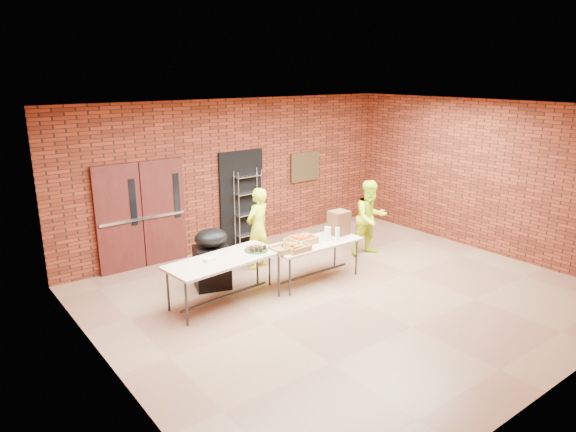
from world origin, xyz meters
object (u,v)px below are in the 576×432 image
at_px(wire_rack, 248,208).
at_px(volunteer_man, 370,218).
at_px(table_right, 314,245).
at_px(covered_grill, 212,258).
at_px(table_left, 224,262).
at_px(volunteer_woman, 258,229).
at_px(coffee_dispenser, 339,223).

xyz_separation_m(wire_rack, volunteer_man, (1.66, -2.09, -0.05)).
relative_size(table_right, volunteer_man, 1.13).
relative_size(covered_grill, volunteer_man, 0.69).
relative_size(table_left, covered_grill, 1.84).
xyz_separation_m(table_left, covered_grill, (0.16, 0.72, -0.18)).
distance_m(table_right, covered_grill, 1.87).
xyz_separation_m(volunteer_woman, volunteer_man, (2.30, -0.79, -0.01)).
bearing_deg(table_left, volunteer_woman, 31.02).
bearing_deg(coffee_dispenser, covered_grill, 162.13).
relative_size(wire_rack, coffee_dispenser, 3.71).
bearing_deg(volunteer_woman, table_left, 19.11).
bearing_deg(covered_grill, table_left, -85.85).
xyz_separation_m(table_right, volunteer_woman, (-0.47, 1.14, 0.13)).
height_order(table_left, covered_grill, covered_grill).
distance_m(covered_grill, volunteer_woman, 1.26).
distance_m(table_right, volunteer_woman, 1.24).
bearing_deg(coffee_dispenser, volunteer_man, 13.24).
distance_m(wire_rack, volunteer_woman, 1.45).
distance_m(wire_rack, volunteer_man, 2.67).
relative_size(table_left, coffee_dispenser, 4.43).
bearing_deg(wire_rack, table_right, -96.18).
height_order(volunteer_woman, volunteer_man, volunteer_woman).
distance_m(wire_rack, table_left, 3.07).
bearing_deg(table_left, wire_rack, 43.38).
height_order(table_left, coffee_dispenser, coffee_dispenser).
xyz_separation_m(wire_rack, covered_grill, (-1.83, -1.60, -0.30)).
height_order(coffee_dispenser, volunteer_woman, volunteer_woman).
xyz_separation_m(coffee_dispenser, volunteer_man, (1.14, 0.27, -0.17)).
distance_m(volunteer_woman, volunteer_man, 2.43).
height_order(wire_rack, coffee_dispenser, wire_rack).
bearing_deg(table_right, coffee_dispenser, 6.69).
bearing_deg(table_left, table_right, -9.58).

